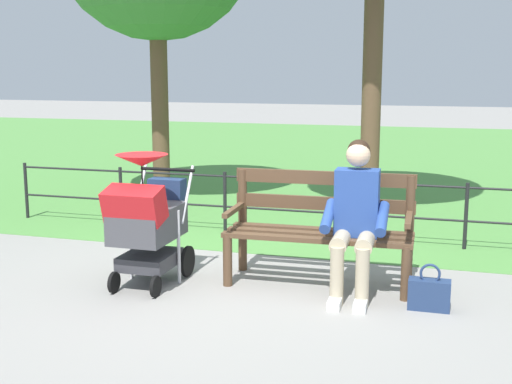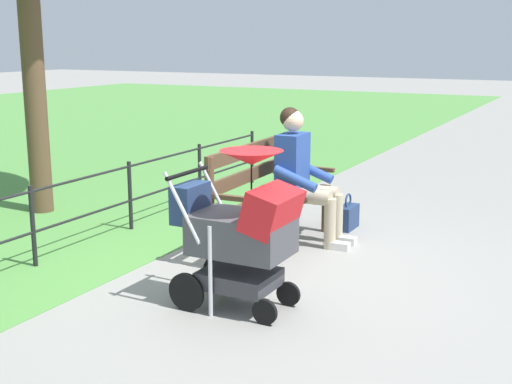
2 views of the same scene
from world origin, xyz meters
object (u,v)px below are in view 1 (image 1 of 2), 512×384
object	(u,v)px
park_bench	(320,223)
stroller	(147,218)
handbag	(429,294)
person_on_bench	(355,214)

from	to	relation	value
park_bench	stroller	bearing A→B (deg)	20.38
handbag	stroller	bearing A→B (deg)	1.59
stroller	person_on_bench	bearing A→B (deg)	-170.27
park_bench	person_on_bench	xyz separation A→B (m)	(-0.33, 0.22, 0.15)
stroller	park_bench	bearing A→B (deg)	-159.62
park_bench	stroller	xyz separation A→B (m)	(1.40, 0.52, 0.07)
handbag	park_bench	bearing A→B (deg)	-25.46
handbag	person_on_bench	bearing A→B (deg)	-20.37
stroller	handbag	world-z (taller)	stroller
park_bench	handbag	bearing A→B (deg)	154.54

